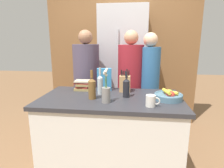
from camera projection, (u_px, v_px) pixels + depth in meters
name	position (u px, v px, depth m)	size (l,w,h in m)	color
kitchen_island	(111.00, 137.00, 2.09)	(1.49, 0.80, 0.93)	silver
back_wall_wood	(122.00, 53.00, 3.44)	(2.69, 0.12, 2.60)	brown
refrigerator	(123.00, 71.00, 3.15)	(0.75, 0.63, 2.04)	#B7B7BC
fruit_bowl	(169.00, 95.00, 1.89)	(0.28, 0.28, 0.11)	slate
knife_block	(125.00, 83.00, 2.18)	(0.12, 0.11, 0.27)	tan
flower_vase	(106.00, 93.00, 1.79)	(0.08, 0.08, 0.33)	gray
cereal_box	(104.00, 80.00, 2.22)	(0.18, 0.09, 0.27)	teal
coffee_mug	(151.00, 101.00, 1.69)	(0.13, 0.09, 0.10)	silver
book_stack	(83.00, 85.00, 2.26)	(0.20, 0.16, 0.12)	#99844C
bottle_oil	(100.00, 84.00, 2.07)	(0.06, 0.06, 0.30)	#B2BCC1
bottle_vinegar	(126.00, 87.00, 1.96)	(0.07, 0.07, 0.28)	black
bottle_wine	(92.00, 88.00, 1.90)	(0.08, 0.08, 0.30)	brown
person_at_sink	(87.00, 83.00, 2.68)	(0.36, 0.36, 1.66)	#383842
person_in_blue	(130.00, 84.00, 2.63)	(0.35, 0.35, 1.65)	#383842
person_in_red_tee	(149.00, 84.00, 2.60)	(0.28, 0.28, 1.62)	#383842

